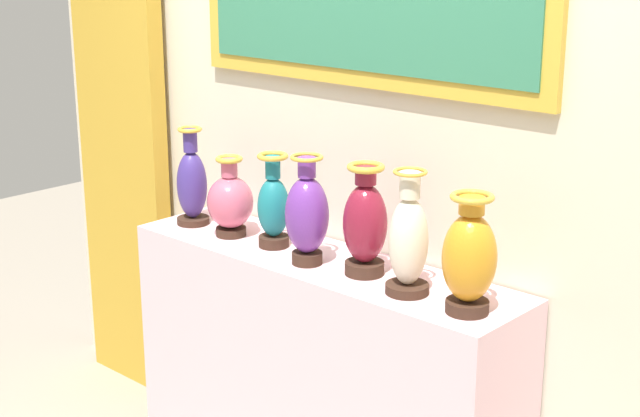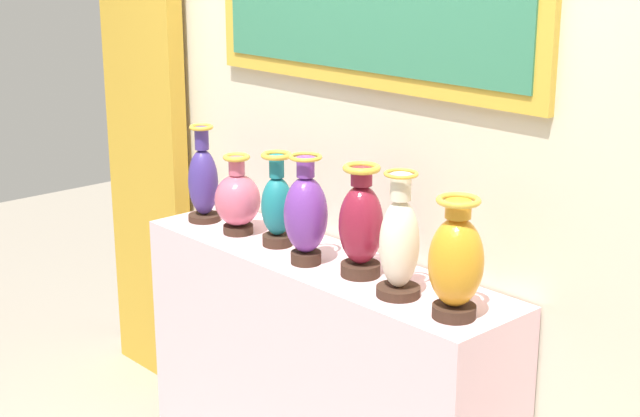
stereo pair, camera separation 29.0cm
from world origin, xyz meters
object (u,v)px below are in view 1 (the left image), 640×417
Objects in this scene: vase_rose at (230,201)px; vase_amber at (469,258)px; vase_indigo at (192,184)px; vase_burgundy at (365,224)px; vase_teal at (273,206)px; vase_ivory at (408,242)px; vase_violet at (306,215)px.

vase_rose is 1.13m from vase_amber.
vase_burgundy is at bearing 1.06° from vase_indigo.
vase_ivory is (0.67, -0.05, 0.02)m from vase_teal.
vase_violet reaches higher than vase_teal.
vase_ivory is (1.12, -0.03, 0.01)m from vase_indigo.
vase_burgundy reaches higher than vase_amber.
vase_amber is at bearing -1.37° from vase_indigo.
vase_violet is (0.67, -0.04, 0.02)m from vase_indigo.
vase_burgundy is 0.22m from vase_ivory.
vase_rose is at bearing 175.22° from vase_violet.
vase_violet is 0.68m from vase_amber.
vase_rose is 0.83× the size of vase_amber.
vase_burgundy is at bearing -0.15° from vase_teal.
vase_rose is at bearing 178.44° from vase_amber.
vase_burgundy is 1.02× the size of vase_amber.
vase_ivory is (0.22, -0.04, -0.00)m from vase_burgundy.
vase_violet is (0.22, -0.06, 0.02)m from vase_teal.
vase_ivory reaches higher than vase_indigo.
vase_amber is (0.46, -0.05, -0.00)m from vase_burgundy.
vase_ivory is at bearing -1.68° from vase_rose.
vase_teal reaches higher than vase_rose.
vase_indigo is 0.90m from vase_burgundy.
vase_indigo is at bearing -177.74° from vase_teal.
vase_teal is 0.86× the size of vase_ivory.
vase_indigo reaches higher than vase_amber.
vase_indigo reaches higher than vase_violet.
vase_violet is (0.44, -0.04, 0.04)m from vase_rose.
vase_indigo is at bearing 179.56° from vase_rose.
vase_teal is at bearing 165.81° from vase_violet.
vase_burgundy is at bearing 1.57° from vase_rose.
vase_ivory is at bearing -1.43° from vase_indigo.
vase_teal is 0.67m from vase_ivory.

